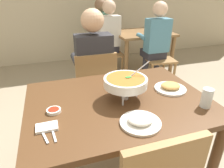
{
  "coord_description": "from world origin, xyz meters",
  "views": [
    {
      "loc": [
        -0.42,
        -1.14,
        1.47
      ],
      "look_at": [
        0.0,
        0.15,
        0.81
      ],
      "focal_mm": 31.65,
      "sensor_mm": 36.0,
      "label": 1
    }
  ],
  "objects_px": {
    "chair_bg_middle": "(108,48)",
    "drink_glass": "(207,99)",
    "diner_main": "(93,65)",
    "rice_plate": "(140,121)",
    "chair_bg_right": "(158,53)",
    "patron_bg_right": "(156,40)",
    "dining_table_main": "(118,112)",
    "appetizer_plate": "(170,87)",
    "patron_bg_middle": "(109,35)",
    "patron_bg_left": "(103,30)",
    "chair_diner_main": "(95,86)",
    "sauce_dish": "(54,111)",
    "dining_table_far": "(142,40)",
    "chair_bg_left": "(107,41)",
    "curry_bowl": "(126,82)"
  },
  "relations": [
    {
      "from": "chair_bg_middle",
      "to": "drink_glass",
      "type": "bearing_deg",
      "value": -91.37
    },
    {
      "from": "diner_main",
      "to": "rice_plate",
      "type": "height_order",
      "value": "diner_main"
    },
    {
      "from": "chair_bg_right",
      "to": "patron_bg_right",
      "type": "height_order",
      "value": "patron_bg_right"
    },
    {
      "from": "diner_main",
      "to": "chair_bg_right",
      "type": "height_order",
      "value": "diner_main"
    },
    {
      "from": "dining_table_main",
      "to": "chair_bg_right",
      "type": "xyz_separation_m",
      "value": [
        1.27,
        1.62,
        -0.15
      ]
    },
    {
      "from": "appetizer_plate",
      "to": "patron_bg_middle",
      "type": "bearing_deg",
      "value": 85.96
    },
    {
      "from": "patron_bg_left",
      "to": "chair_diner_main",
      "type": "bearing_deg",
      "value": -108.25
    },
    {
      "from": "dining_table_main",
      "to": "chair_diner_main",
      "type": "distance_m",
      "value": 0.76
    },
    {
      "from": "diner_main",
      "to": "chair_bg_middle",
      "type": "xyz_separation_m",
      "value": [
        0.57,
        1.39,
        -0.24
      ]
    },
    {
      "from": "chair_diner_main",
      "to": "chair_bg_middle",
      "type": "bearing_deg",
      "value": 68.11
    },
    {
      "from": "appetizer_plate",
      "to": "chair_diner_main",
      "type": "bearing_deg",
      "value": 120.39
    },
    {
      "from": "rice_plate",
      "to": "patron_bg_left",
      "type": "relative_size",
      "value": 0.18
    },
    {
      "from": "patron_bg_middle",
      "to": "drink_glass",
      "type": "bearing_deg",
      "value": -91.58
    },
    {
      "from": "sauce_dish",
      "to": "chair_bg_right",
      "type": "bearing_deg",
      "value": 43.94
    },
    {
      "from": "dining_table_far",
      "to": "chair_bg_left",
      "type": "relative_size",
      "value": 1.11
    },
    {
      "from": "drink_glass",
      "to": "chair_bg_left",
      "type": "distance_m",
      "value": 2.96
    },
    {
      "from": "chair_bg_middle",
      "to": "chair_bg_left",
      "type": "bearing_deg",
      "value": 74.48
    },
    {
      "from": "rice_plate",
      "to": "patron_bg_right",
      "type": "xyz_separation_m",
      "value": [
        1.16,
        1.88,
        -0.04
      ]
    },
    {
      "from": "sauce_dish",
      "to": "patron_bg_middle",
      "type": "bearing_deg",
      "value": 64.56
    },
    {
      "from": "dining_table_far",
      "to": "patron_bg_left",
      "type": "height_order",
      "value": "patron_bg_left"
    },
    {
      "from": "rice_plate",
      "to": "chair_bg_middle",
      "type": "bearing_deg",
      "value": 77.56
    },
    {
      "from": "curry_bowl",
      "to": "chair_bg_right",
      "type": "distance_m",
      "value": 2.07
    },
    {
      "from": "patron_bg_left",
      "to": "curry_bowl",
      "type": "bearing_deg",
      "value": -102.29
    },
    {
      "from": "chair_diner_main",
      "to": "chair_bg_left",
      "type": "xyz_separation_m",
      "value": [
        0.71,
        1.92,
        0.0
      ]
    },
    {
      "from": "chair_bg_middle",
      "to": "patron_bg_right",
      "type": "bearing_deg",
      "value": -44.42
    },
    {
      "from": "rice_plate",
      "to": "sauce_dish",
      "type": "height_order",
      "value": "rice_plate"
    },
    {
      "from": "sauce_dish",
      "to": "patron_bg_right",
      "type": "distance_m",
      "value": 2.28
    },
    {
      "from": "dining_table_far",
      "to": "chair_bg_left",
      "type": "bearing_deg",
      "value": 132.26
    },
    {
      "from": "rice_plate",
      "to": "patron_bg_left",
      "type": "distance_m",
      "value": 3.0
    },
    {
      "from": "drink_glass",
      "to": "dining_table_far",
      "type": "distance_m",
      "value": 2.49
    },
    {
      "from": "dining_table_far",
      "to": "patron_bg_right",
      "type": "relative_size",
      "value": 0.76
    },
    {
      "from": "chair_diner_main",
      "to": "patron_bg_left",
      "type": "xyz_separation_m",
      "value": [
        0.62,
        1.89,
        0.24
      ]
    },
    {
      "from": "chair_bg_right",
      "to": "patron_bg_right",
      "type": "bearing_deg",
      "value": -150.98
    },
    {
      "from": "patron_bg_left",
      "to": "patron_bg_right",
      "type": "bearing_deg",
      "value": -62.2
    },
    {
      "from": "diner_main",
      "to": "chair_bg_left",
      "type": "bearing_deg",
      "value": 69.39
    },
    {
      "from": "curry_bowl",
      "to": "patron_bg_middle",
      "type": "relative_size",
      "value": 0.25
    },
    {
      "from": "sauce_dish",
      "to": "chair_bg_right",
      "type": "distance_m",
      "value": 2.39
    },
    {
      "from": "rice_plate",
      "to": "drink_glass",
      "type": "relative_size",
      "value": 1.85
    },
    {
      "from": "appetizer_plate",
      "to": "sauce_dish",
      "type": "distance_m",
      "value": 0.88
    },
    {
      "from": "chair_diner_main",
      "to": "patron_bg_left",
      "type": "bearing_deg",
      "value": 71.75
    },
    {
      "from": "dining_table_main",
      "to": "chair_bg_middle",
      "type": "xyz_separation_m",
      "value": [
        0.57,
        2.17,
        -0.15
      ]
    },
    {
      "from": "drink_glass",
      "to": "chair_bg_right",
      "type": "relative_size",
      "value": 0.14
    },
    {
      "from": "chair_bg_middle",
      "to": "patron_bg_middle",
      "type": "height_order",
      "value": "patron_bg_middle"
    },
    {
      "from": "chair_bg_left",
      "to": "chair_bg_middle",
      "type": "relative_size",
      "value": 1.0
    },
    {
      "from": "appetizer_plate",
      "to": "dining_table_far",
      "type": "relative_size",
      "value": 0.24
    },
    {
      "from": "dining_table_main",
      "to": "patron_bg_right",
      "type": "bearing_deg",
      "value": 53.16
    },
    {
      "from": "chair_diner_main",
      "to": "appetizer_plate",
      "type": "distance_m",
      "value": 0.89
    },
    {
      "from": "patron_bg_right",
      "to": "drink_glass",
      "type": "bearing_deg",
      "value": -109.91
    },
    {
      "from": "chair_bg_left",
      "to": "chair_bg_middle",
      "type": "xyz_separation_m",
      "value": [
        -0.14,
        -0.5,
        0.0
      ]
    },
    {
      "from": "rice_plate",
      "to": "sauce_dish",
      "type": "distance_m",
      "value": 0.55
    }
  ]
}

